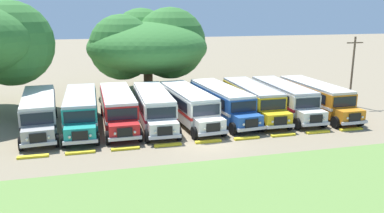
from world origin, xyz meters
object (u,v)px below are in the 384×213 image
Objects in this scene: broad_shade_tree at (148,45)px; utility_pole at (352,69)px; parked_bus_slot_1 at (81,109)px; parked_bus_slot_3 at (154,106)px; parked_bus_slot_0 at (39,111)px; parked_bus_slot_2 at (118,107)px; parked_bus_slot_7 at (284,97)px; parked_bus_slot_8 at (316,97)px; parked_bus_slot_6 at (253,99)px; parked_bus_slot_5 at (222,101)px; parked_bus_slot_4 at (188,104)px.

broad_shade_tree is 22.46m from utility_pole.
parked_bus_slot_3 is (6.01, -0.39, 0.00)m from parked_bus_slot_1.
parked_bus_slot_2 is at bearing 83.33° from parked_bus_slot_0.
parked_bus_slot_7 is 3.14m from parked_bus_slot_8.
parked_bus_slot_0 is 1.01× the size of parked_bus_slot_2.
parked_bus_slot_2 and parked_bus_slot_6 have the same top height.
parked_bus_slot_5 is 14.54m from utility_pole.
parked_bus_slot_8 is at bearing 90.16° from parked_bus_slot_3.
parked_bus_slot_0 and parked_bus_slot_6 have the same top height.
parked_bus_slot_2 is at bearing -177.18° from utility_pole.
parked_bus_slot_1 is at bearing -90.47° from parked_bus_slot_2.
parked_bus_slot_2 is at bearing -109.44° from broad_shade_tree.
parked_bus_slot_3 is 20.71m from utility_pole.
parked_bus_slot_7 is (3.07, -0.17, 0.00)m from parked_bus_slot_6.
utility_pole reaches higher than parked_bus_slot_3.
parked_bus_slot_8 is at bearing 83.53° from parked_bus_slot_7.
parked_bus_slot_2 is 0.99× the size of parked_bus_slot_5.
utility_pole is (20.54, 1.55, 2.16)m from parked_bus_slot_3.
parked_bus_slot_1 is at bearing -92.71° from parked_bus_slot_8.
parked_bus_slot_6 is (9.26, 0.31, 0.00)m from parked_bus_slot_3.
parked_bus_slot_3 is 0.69× the size of broad_shade_tree.
parked_bus_slot_6 is (3.04, 0.07, 0.00)m from parked_bus_slot_5.
parked_bus_slot_1 is 6.02m from parked_bus_slot_3.
parked_bus_slot_3 is 0.99× the size of parked_bus_slot_4.
utility_pole is at bearing 89.97° from parked_bus_slot_5.
parked_bus_slot_6 is at bearing 90.00° from parked_bus_slot_1.
parked_bus_slot_1 is 1.00× the size of parked_bus_slot_3.
parked_bus_slot_7 is at bearing 86.14° from parked_bus_slot_4.
parked_bus_slot_3 is 1.00× the size of parked_bus_slot_6.
parked_bus_slot_5 is 1.01× the size of parked_bus_slot_7.
parked_bus_slot_8 is at bearing -160.53° from utility_pole.
parked_bus_slot_7 is at bearing -51.52° from broad_shade_tree.
parked_bus_slot_6 is 1.55× the size of utility_pole.
parked_bus_slot_4 is 0.70× the size of broad_shade_tree.
broad_shade_tree is at bearing -136.04° from parked_bus_slot_8.
parked_bus_slot_5 is at bearing 93.33° from parked_bus_slot_3.
parked_bus_slot_7 is at bearing -170.26° from utility_pole.
parked_bus_slot_5 is at bearing 90.47° from parked_bus_slot_4.
parked_bus_slot_5 is 1.01× the size of parked_bus_slot_8.
parked_bus_slot_2 and parked_bus_slot_5 have the same top height.
parked_bus_slot_6 is 1.00× the size of parked_bus_slot_8.
utility_pole is at bearing 87.06° from parked_bus_slot_0.
parked_bus_slot_5 is at bearing -71.11° from broad_shade_tree.
utility_pole reaches higher than parked_bus_slot_6.
parked_bus_slot_3 is 12.33m from parked_bus_slot_7.
parked_bus_slot_7 is at bearing 83.78° from parked_bus_slot_5.
broad_shade_tree is at bearing -179.44° from parked_bus_slot_4.
parked_bus_slot_7 is at bearing 89.51° from parked_bus_slot_1.
parked_bus_slot_6 is 0.69× the size of broad_shade_tree.
parked_bus_slot_4 is 1.57× the size of utility_pole.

